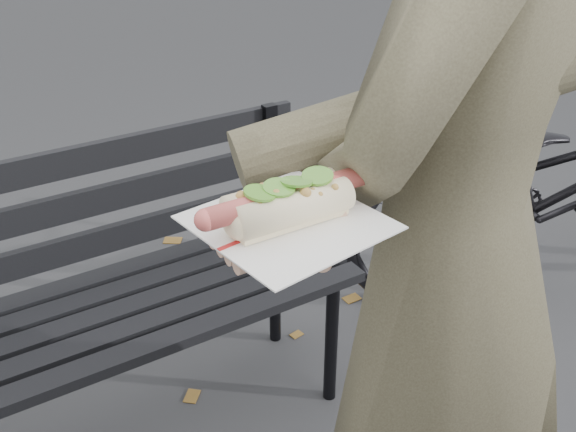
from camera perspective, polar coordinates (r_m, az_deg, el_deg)
park_bench at (r=1.89m, az=-17.81°, el=-6.20°), size 1.50×0.44×0.88m
bicycle at (r=2.73m, az=22.56°, el=2.79°), size 1.84×1.17×0.91m
person at (r=1.17m, az=13.65°, el=-3.18°), size 0.83×0.69×1.93m
held_hotdog at (r=0.89m, az=8.16°, el=6.96°), size 0.63×0.32×0.20m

